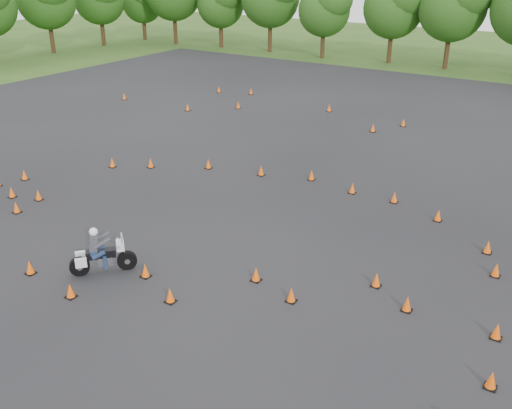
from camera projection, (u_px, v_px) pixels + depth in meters
The scene contains 4 objects.
ground at pixel (188, 282), 18.19m from camera, with size 140.00×140.00×0.00m, color #2D5119.
asphalt_pad at pixel (283, 215), 22.80m from camera, with size 62.00×62.00×0.00m, color black.
traffic_cones at pixel (280, 221), 21.74m from camera, with size 36.17×32.95×0.45m.
rider_grey at pixel (102, 250), 18.40m from camera, with size 2.15×0.66×1.66m, color #3C3D43, non-canonical shape.
Camera 1 is at (10.27, -11.97, 9.65)m, focal length 40.00 mm.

